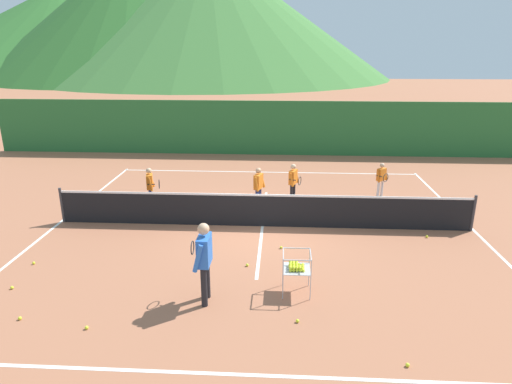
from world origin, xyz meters
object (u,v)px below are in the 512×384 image
object	(u,v)px
tennis_ball_4	(34,263)
tennis_ball_2	(408,365)
tennis_ball_8	(281,247)
student_0	(150,184)
tennis_ball_0	(427,237)
tennis_ball_6	(297,321)
instructor	(204,255)
ball_cart	(296,267)
tennis_ball_7	(12,288)
student_2	(293,180)
tennis_ball_1	(20,318)
student_1	(259,184)
tennis_ball_3	(87,328)
tennis_ball_5	(247,265)
tennis_net	(263,210)
student_3	(381,177)

from	to	relation	value
tennis_ball_4	tennis_ball_2	bearing A→B (deg)	-21.41
tennis_ball_2	tennis_ball_8	distance (m)	4.79
student_0	tennis_ball_0	bearing A→B (deg)	-13.04
tennis_ball_6	instructor	bearing A→B (deg)	160.90
ball_cart	tennis_ball_2	xyz separation A→B (m)	(1.76, -2.21, -0.56)
tennis_ball_6	tennis_ball_7	size ratio (longest dim) A/B	1.00
student_2	tennis_ball_0	bearing A→B (deg)	-36.47
tennis_ball_4	tennis_ball_1	bearing A→B (deg)	-67.09
instructor	tennis_ball_6	bearing A→B (deg)	-19.10
student_0	tennis_ball_8	world-z (taller)	student_0
tennis_ball_7	tennis_ball_6	bearing A→B (deg)	-8.16
student_0	tennis_ball_2	world-z (taller)	student_0
student_1	tennis_ball_7	bearing A→B (deg)	-133.44
tennis_ball_2	tennis_ball_3	size ratio (longest dim) A/B	1.00
student_0	tennis_ball_3	xyz separation A→B (m)	(0.59, -6.42, -0.76)
tennis_ball_6	tennis_ball_8	world-z (taller)	same
ball_cart	tennis_ball_8	xyz separation A→B (m)	(-0.31, 2.12, -0.56)
student_1	tennis_ball_5	xyz separation A→B (m)	(-0.06, -3.98, -0.77)
student_0	tennis_ball_1	distance (m)	6.30
student_2	tennis_ball_3	world-z (taller)	student_2
ball_cart	tennis_ball_0	size ratio (longest dim) A/B	13.22
ball_cart	tennis_ball_4	size ratio (longest dim) A/B	13.22
tennis_ball_3	tennis_ball_7	bearing A→B (deg)	149.25
student_2	tennis_ball_1	distance (m)	8.80
tennis_ball_3	tennis_net	bearing A→B (deg)	59.39
student_3	tennis_ball_7	size ratio (longest dim) A/B	17.56
instructor	tennis_ball_1	size ratio (longest dim) A/B	25.17
ball_cart	tennis_ball_5	distance (m)	1.66
instructor	tennis_ball_0	bearing A→B (deg)	32.39
student_2	tennis_ball_3	distance (m)	8.23
tennis_net	tennis_ball_1	size ratio (longest dim) A/B	173.70
tennis_ball_4	tennis_ball_7	bearing A→B (deg)	-83.15
student_2	tennis_ball_8	bearing A→B (deg)	-95.98
student_2	tennis_ball_8	distance (m)	3.65
tennis_ball_2	tennis_ball_8	bearing A→B (deg)	115.57
tennis_ball_0	tennis_ball_1	size ratio (longest dim) A/B	1.00
tennis_ball_3	tennis_ball_5	distance (m)	3.81
tennis_ball_3	student_3	bearing A→B (deg)	48.90
instructor	student_1	distance (m)	5.58
student_3	tennis_ball_5	bearing A→B (deg)	-128.05
tennis_ball_6	tennis_ball_5	bearing A→B (deg)	117.05
student_1	tennis_ball_1	distance (m)	7.68
tennis_ball_8	ball_cart	bearing A→B (deg)	-81.74
ball_cart	student_0	bearing A→B (deg)	132.27
student_1	tennis_ball_3	world-z (taller)	student_1
tennis_ball_3	tennis_ball_7	xyz separation A→B (m)	(-2.19, 1.30, 0.00)
student_3	tennis_ball_0	world-z (taller)	student_3
student_3	tennis_ball_1	size ratio (longest dim) A/B	17.56
ball_cart	tennis_ball_3	size ratio (longest dim) A/B	13.22
tennis_net	instructor	world-z (taller)	instructor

